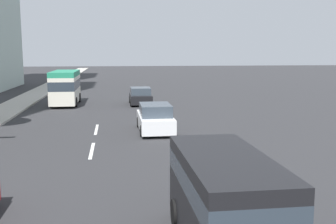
% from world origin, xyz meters
% --- Properties ---
extents(ground_plane, '(198.00, 198.00, 0.00)m').
position_xyz_m(ground_plane, '(31.50, 0.00, 0.00)').
color(ground_plane, '#2D2D30').
extents(sidewalk_right, '(162.00, 2.77, 0.15)m').
position_xyz_m(sidewalk_right, '(31.50, 7.40, 0.07)').
color(sidewalk_right, '#B2ADA3').
rests_on(sidewalk_right, ground_plane).
extents(lane_stripe_mid, '(3.20, 0.16, 0.01)m').
position_xyz_m(lane_stripe_mid, '(15.03, 0.00, 0.01)').
color(lane_stripe_mid, silver).
rests_on(lane_stripe_mid, ground_plane).
extents(lane_stripe_far, '(3.20, 0.16, 0.01)m').
position_xyz_m(lane_stripe_far, '(20.29, 0.00, 0.01)').
color(lane_stripe_far, silver).
rests_on(lane_stripe_far, ground_plane).
extents(car_lead, '(4.09, 1.93, 1.53)m').
position_xyz_m(car_lead, '(31.60, -3.42, 0.73)').
color(car_lead, black).
rests_on(car_lead, ground_plane).
extents(car_second, '(4.57, 1.95, 1.65)m').
position_xyz_m(car_second, '(19.24, -3.46, 0.78)').
color(car_second, white).
rests_on(car_second, ground_plane).
extents(minibus_third, '(6.10, 2.27, 2.98)m').
position_xyz_m(minibus_third, '(32.34, 3.16, 1.64)').
color(minibus_third, silver).
rests_on(minibus_third, ground_plane).
extents(van_fifth, '(4.72, 2.05, 2.28)m').
position_xyz_m(van_fifth, '(4.92, -3.61, 1.31)').
color(van_fifth, black).
rests_on(van_fifth, ground_plane).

